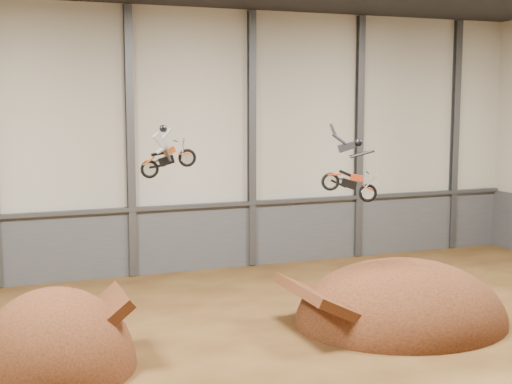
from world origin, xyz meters
The scene contains 12 objects.
floor centered at (0.00, 0.00, 0.00)m, with size 40.00×40.00×0.00m, color #432912.
back_wall centered at (0.00, 15.00, 7.00)m, with size 40.00×0.10×14.00m, color beige.
lower_band_back centered at (0.00, 14.90, 1.75)m, with size 39.80×0.18×3.50m, color #4E5156.
steel_rail centered at (0.00, 14.75, 3.55)m, with size 39.80×0.35×0.20m, color #47494F.
steel_column_2 centered at (-3.33, 14.80, 7.00)m, with size 0.40×0.36×13.90m, color #47494F.
steel_column_3 centered at (3.33, 14.80, 7.00)m, with size 0.40×0.36×13.90m, color #47494F.
steel_column_4 centered at (10.00, 14.80, 7.00)m, with size 0.40×0.36×13.90m, color #47494F.
steel_column_5 centered at (16.67, 14.80, 7.00)m, with size 0.40×0.36×13.90m, color #47494F.
takeoff_ramp centered at (-8.41, 2.91, 0.00)m, with size 5.49×6.34×5.49m, color #3C1C0F.
landing_ramp centered at (5.51, 3.01, 0.00)m, with size 9.00×7.96×5.19m, color #3C1C0F.
fmx_rider_a centered at (-4.09, 3.44, 7.51)m, with size 2.07×0.79×1.87m, color #DA5E1A, non-canonical shape.
fmx_rider_b centered at (2.77, 2.84, 6.72)m, with size 2.96×0.85×2.54m, color red, non-canonical shape.
Camera 1 is at (-10.45, -21.63, 9.12)m, focal length 50.00 mm.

